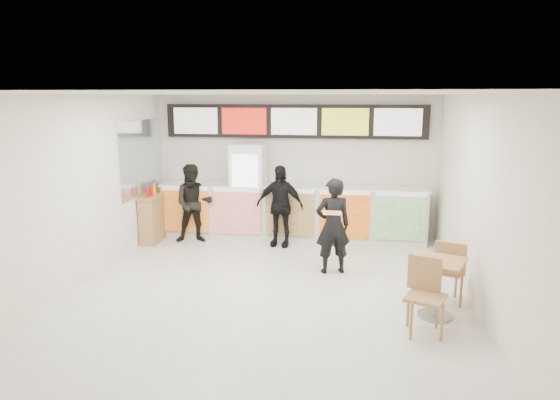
% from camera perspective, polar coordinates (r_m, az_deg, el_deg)
% --- Properties ---
extents(floor, '(7.00, 7.00, 0.00)m').
position_cam_1_polar(floor, '(7.76, -1.46, -10.65)').
color(floor, beige).
rests_on(floor, ground).
extents(ceiling, '(7.00, 7.00, 0.00)m').
position_cam_1_polar(ceiling, '(7.18, -1.58, 12.09)').
color(ceiling, white).
rests_on(ceiling, wall_back).
extents(wall_back, '(6.00, 0.00, 6.00)m').
position_cam_1_polar(wall_back, '(10.74, 1.66, 3.93)').
color(wall_back, silver).
rests_on(wall_back, floor).
extents(wall_left, '(0.00, 7.00, 7.00)m').
position_cam_1_polar(wall_left, '(8.36, -22.22, 0.84)').
color(wall_left, silver).
rests_on(wall_left, floor).
extents(wall_right, '(0.00, 7.00, 7.00)m').
position_cam_1_polar(wall_right, '(7.43, 21.92, -0.41)').
color(wall_right, silver).
rests_on(wall_right, floor).
extents(service_counter, '(5.56, 0.77, 1.14)m').
position_cam_1_polar(service_counter, '(10.51, 1.37, -1.38)').
color(service_counter, silver).
rests_on(service_counter, floor).
extents(menu_board, '(5.50, 0.14, 0.70)m').
position_cam_1_polar(menu_board, '(10.57, 1.64, 8.98)').
color(menu_board, black).
rests_on(menu_board, wall_back).
extents(drinks_fridge, '(0.70, 0.67, 2.00)m').
position_cam_1_polar(drinks_fridge, '(10.59, -3.64, 1.06)').
color(drinks_fridge, white).
rests_on(drinks_fridge, floor).
extents(mirror_panel, '(0.01, 2.00, 1.50)m').
position_cam_1_polar(mirror_panel, '(10.48, -15.53, 4.69)').
color(mirror_panel, '#B2B7BF').
rests_on(mirror_panel, wall_left).
extents(customer_main, '(0.69, 0.55, 1.64)m').
position_cam_1_polar(customer_main, '(8.46, 6.06, -2.96)').
color(customer_main, black).
rests_on(customer_main, floor).
extents(customer_left, '(0.92, 0.79, 1.62)m').
position_cam_1_polar(customer_left, '(10.36, -9.84, -0.40)').
color(customer_left, black).
rests_on(customer_left, floor).
extents(customer_mid, '(1.00, 0.52, 1.64)m').
position_cam_1_polar(customer_mid, '(9.96, -0.03, -0.67)').
color(customer_mid, black).
rests_on(customer_mid, floor).
extents(pizza_slice, '(0.36, 0.36, 0.02)m').
position_cam_1_polar(pizza_slice, '(7.94, 5.98, -1.42)').
color(pizza_slice, beige).
rests_on(pizza_slice, customer_main).
extents(cafe_table, '(1.03, 1.69, 0.96)m').
position_cam_1_polar(cafe_table, '(7.13, 17.53, -8.45)').
color(cafe_table, '#B37A52').
rests_on(cafe_table, floor).
extents(condiment_ledge, '(0.35, 0.87, 1.16)m').
position_cam_1_polar(condiment_ledge, '(10.66, -14.27, -1.98)').
color(condiment_ledge, '#B37A52').
rests_on(condiment_ledge, floor).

